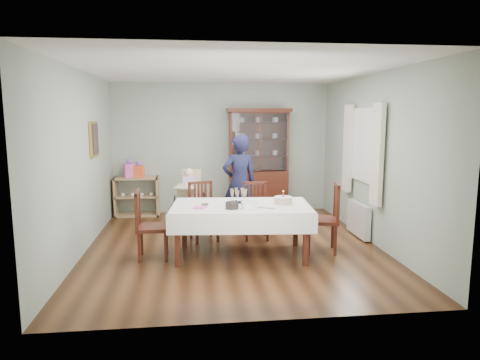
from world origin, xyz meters
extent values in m
plane|color=#593319|center=(0.00, 0.00, 0.00)|extent=(5.00, 5.00, 0.00)
plane|color=#9EAA99|center=(0.00, 2.50, 1.35)|extent=(4.50, 0.00, 4.50)
plane|color=#9EAA99|center=(-2.25, 0.00, 1.35)|extent=(0.00, 5.00, 5.00)
plane|color=#9EAA99|center=(2.25, 0.00, 1.35)|extent=(0.00, 5.00, 5.00)
plane|color=white|center=(0.00, 0.00, 2.70)|extent=(5.00, 5.00, 0.00)
cube|color=#461811|center=(0.07, -0.47, 0.72)|extent=(1.98, 1.21, 0.06)
cube|color=silver|center=(0.07, -0.47, 0.76)|extent=(2.09, 1.32, 0.01)
cube|color=#461811|center=(0.75, 2.26, 0.45)|extent=(1.20, 0.45, 0.90)
cube|color=white|center=(0.75, 2.07, 1.50)|extent=(1.12, 0.01, 1.16)
cube|color=#461811|center=(0.75, 2.26, 2.14)|extent=(1.30, 0.48, 0.07)
cube|color=tan|center=(-1.75, 2.28, 0.02)|extent=(0.90, 0.38, 0.04)
cube|color=tan|center=(-1.75, 2.28, 0.40)|extent=(0.90, 0.38, 0.03)
cube|color=tan|center=(-1.75, 2.28, 0.78)|extent=(0.90, 0.38, 0.04)
cube|color=tan|center=(-2.17, 2.28, 0.40)|extent=(0.04, 0.38, 0.80)
cube|color=tan|center=(-1.33, 2.28, 0.40)|extent=(0.04, 0.38, 0.80)
cube|color=gold|center=(-2.22, 0.80, 1.65)|extent=(0.04, 0.48, 0.58)
cube|color=white|center=(2.22, 0.30, 1.55)|extent=(0.04, 1.02, 1.22)
cube|color=silver|center=(2.16, -0.32, 1.45)|extent=(0.07, 0.30, 1.55)
cube|color=silver|center=(2.16, 0.92, 1.45)|extent=(0.07, 0.30, 1.55)
cube|color=white|center=(2.16, 0.30, 0.30)|extent=(0.10, 0.80, 0.55)
cube|color=#461811|center=(-0.44, 0.35, 0.44)|extent=(0.53, 0.53, 0.05)
cube|color=#461811|center=(-0.50, 0.54, 0.70)|extent=(0.40, 0.15, 0.51)
cube|color=#461811|center=(0.41, 0.36, 0.43)|extent=(0.43, 0.43, 0.05)
cube|color=#461811|center=(0.42, 0.55, 0.69)|extent=(0.40, 0.05, 0.50)
cube|color=#461811|center=(-1.20, -0.44, 0.45)|extent=(0.45, 0.45, 0.05)
cube|color=#461811|center=(-1.40, -0.45, 0.73)|extent=(0.05, 0.42, 0.52)
cube|color=#461811|center=(1.29, -0.40, 0.48)|extent=(0.56, 0.56, 0.05)
cube|color=#461811|center=(1.50, -0.44, 0.77)|extent=(0.14, 0.45, 0.55)
imported|color=black|center=(0.20, 0.95, 0.85)|extent=(0.70, 0.55, 1.71)
cube|color=#C5AD89|center=(-0.68, 1.11, 0.70)|extent=(0.45, 0.42, 0.26)
cube|color=#C5AD89|center=(-0.68, 1.11, 0.92)|extent=(0.36, 0.18, 0.30)
cube|color=#C5AD89|center=(-0.68, 1.11, 0.79)|extent=(0.42, 0.29, 0.03)
cube|color=silver|center=(-0.68, 1.11, 0.87)|extent=(0.23, 0.20, 0.19)
sphere|color=beige|center=(-0.68, 1.11, 1.02)|extent=(0.16, 0.16, 0.16)
cylinder|color=silver|center=(0.04, -0.35, 0.77)|extent=(0.34, 0.34, 0.01)
torus|color=silver|center=(0.04, -0.35, 0.78)|extent=(0.35, 0.35, 0.01)
cylinder|color=white|center=(0.68, -0.52, 0.77)|extent=(0.30, 0.30, 0.02)
cylinder|color=brown|center=(0.68, -0.52, 0.82)|extent=(0.26, 0.26, 0.09)
cylinder|color=silver|center=(0.68, -0.52, 0.87)|extent=(0.26, 0.26, 0.01)
cylinder|color=#F24C4C|center=(0.68, -0.52, 0.92)|extent=(0.01, 0.01, 0.07)
sphere|color=yellow|center=(0.68, -0.52, 0.96)|extent=(0.02, 0.02, 0.02)
cylinder|color=black|center=(-0.09, -0.70, 0.80)|extent=(0.21, 0.21, 0.09)
cylinder|color=white|center=(0.15, -0.73, 0.81)|extent=(0.25, 0.25, 0.10)
cube|color=#E454AD|center=(-0.53, -0.63, 0.77)|extent=(0.20, 0.20, 0.02)
cube|color=silver|center=(0.39, -0.75, 0.77)|extent=(0.24, 0.16, 0.01)
cube|color=#E454AD|center=(-1.88, 2.26, 0.94)|extent=(0.24, 0.20, 0.28)
sphere|color=#E533B2|center=(-1.88, 2.26, 1.12)|extent=(0.11, 0.11, 0.11)
cube|color=#FF5E28|center=(-1.68, 2.26, 0.92)|extent=(0.20, 0.16, 0.23)
sphere|color=#E533B2|center=(-1.68, 2.26, 1.08)|extent=(0.11, 0.11, 0.11)
camera|label=1|loc=(-0.64, -6.47, 2.04)|focal=32.00mm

